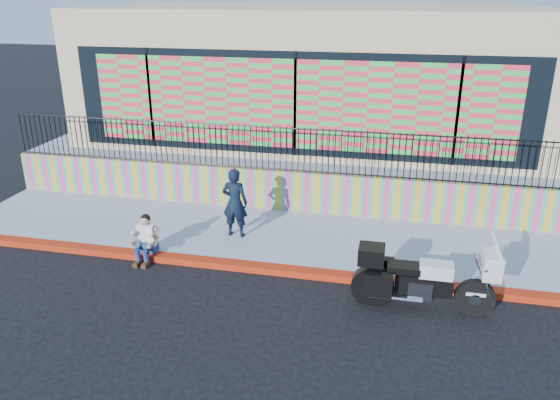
# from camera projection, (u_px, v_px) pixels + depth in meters

# --- Properties ---
(ground) EXTENTS (90.00, 90.00, 0.00)m
(ground) POSITION_uv_depth(u_px,v_px,m) (258.00, 271.00, 11.94)
(ground) COLOR black
(ground) RESTS_ON ground
(red_curb) EXTENTS (16.00, 0.30, 0.15)m
(red_curb) POSITION_uv_depth(u_px,v_px,m) (258.00, 268.00, 11.91)
(red_curb) COLOR #AB1C0C
(red_curb) RESTS_ON ground
(sidewalk) EXTENTS (16.00, 3.00, 0.15)m
(sidewalk) POSITION_uv_depth(u_px,v_px,m) (275.00, 236.00, 13.41)
(sidewalk) COLOR #99A4B8
(sidewalk) RESTS_ON ground
(mural_wall) EXTENTS (16.00, 0.20, 1.10)m
(mural_wall) POSITION_uv_depth(u_px,v_px,m) (288.00, 191.00, 14.64)
(mural_wall) COLOR #EA3D7A
(mural_wall) RESTS_ON sidewalk
(metal_fence) EXTENTS (15.80, 0.04, 1.20)m
(metal_fence) POSITION_uv_depth(u_px,v_px,m) (288.00, 149.00, 14.22)
(metal_fence) COLOR black
(metal_fence) RESTS_ON mural_wall
(elevated_platform) EXTENTS (16.00, 10.00, 1.25)m
(elevated_platform) POSITION_uv_depth(u_px,v_px,m) (317.00, 144.00, 19.31)
(elevated_platform) COLOR #99A4B8
(elevated_platform) RESTS_ON ground
(storefront_building) EXTENTS (14.00, 8.06, 4.00)m
(storefront_building) POSITION_uv_depth(u_px,v_px,m) (318.00, 69.00, 18.16)
(storefront_building) COLOR tan
(storefront_building) RESTS_ON elevated_platform
(police_motorcycle) EXTENTS (2.64, 0.87, 1.64)m
(police_motorcycle) POSITION_uv_depth(u_px,v_px,m) (421.00, 277.00, 10.28)
(police_motorcycle) COLOR black
(police_motorcycle) RESTS_ON ground
(police_officer) EXTENTS (0.63, 0.43, 1.70)m
(police_officer) POSITION_uv_depth(u_px,v_px,m) (235.00, 203.00, 12.99)
(police_officer) COLOR black
(police_officer) RESTS_ON sidewalk
(seated_man) EXTENTS (0.54, 0.71, 1.06)m
(seated_man) POSITION_uv_depth(u_px,v_px,m) (145.00, 243.00, 12.21)
(seated_man) COLOR navy
(seated_man) RESTS_ON ground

